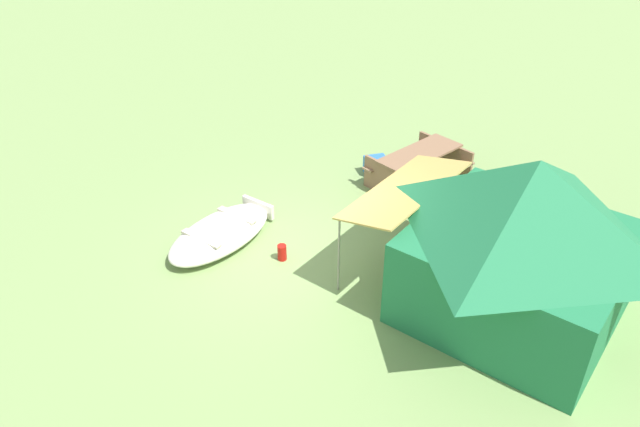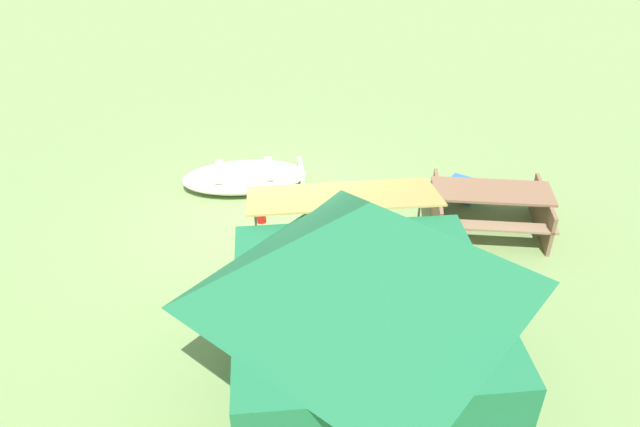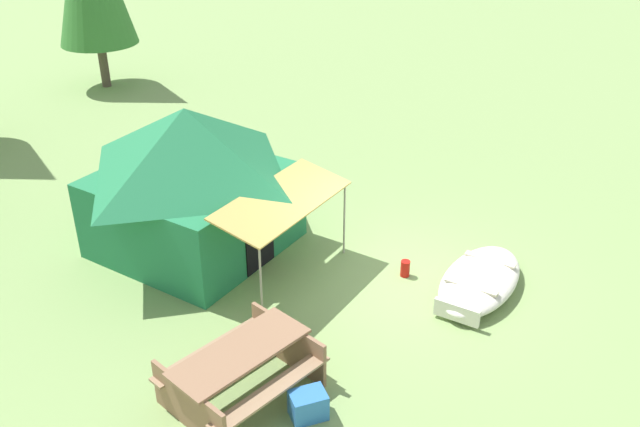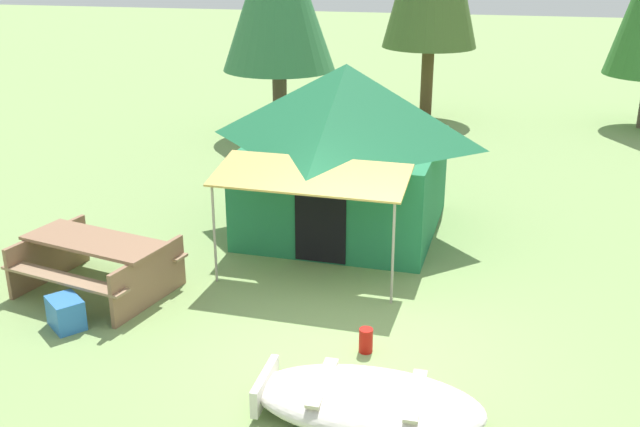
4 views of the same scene
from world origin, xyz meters
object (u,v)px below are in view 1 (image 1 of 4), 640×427
Objects in this scene: beached_rowboat at (221,233)px; cooler_box at (376,165)px; picnic_table at (419,164)px; fuel_can at (282,252)px; canvas_cabin_tent at (523,238)px.

beached_rowboat is 5.01× the size of cooler_box.
picnic_table reaches higher than fuel_can.
picnic_table is at bearing 153.17° from beached_rowboat.
beached_rowboat is 1.28m from fuel_can.
beached_rowboat is at bearing -80.47° from fuel_can.
picnic_table is 3.87m from fuel_can.
fuel_can is (0.97, -3.79, -1.25)m from canvas_cabin_tent.
fuel_can is (3.69, 0.23, -0.05)m from cooler_box.
canvas_cabin_tent is 9.14× the size of cooler_box.
picnic_table is at bearing 95.36° from cooler_box.
fuel_can is at bearing -11.40° from picnic_table.
beached_rowboat reaches higher than cooler_box.
canvas_cabin_tent is 4.23m from picnic_table.
canvas_cabin_tent reaches higher than picnic_table.
picnic_table is (-2.81, -3.02, -0.92)m from canvas_cabin_tent.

